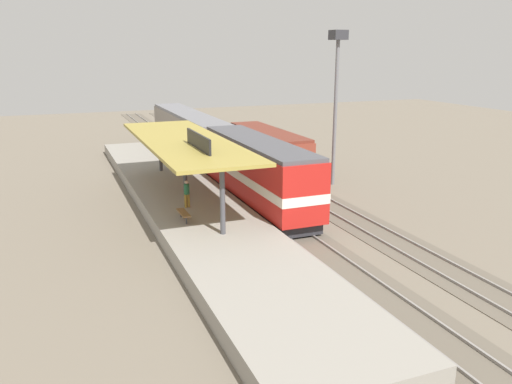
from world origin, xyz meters
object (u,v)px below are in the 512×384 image
at_px(platform_bench, 183,213).
at_px(light_mast, 337,76).
at_px(person_waiting, 187,192).
at_px(passenger_carriage_single, 189,134).
at_px(freight_car, 268,150).
at_px(locomotive, 258,172).

distance_m(platform_bench, light_mast, 17.08).
bearing_deg(person_waiting, passenger_carriage_single, 74.95).
distance_m(freight_car, person_waiting, 14.21).
bearing_deg(passenger_carriage_single, freight_car, -62.69).
height_order(passenger_carriage_single, person_waiting, passenger_carriage_single).
distance_m(freight_car, light_mast, 9.09).
distance_m(platform_bench, locomotive, 7.11).
xyz_separation_m(freight_car, person_waiting, (-9.77, -10.32, -0.12)).
bearing_deg(platform_bench, light_mast, 27.47).
bearing_deg(person_waiting, locomotive, 13.36).
height_order(platform_bench, light_mast, light_mast).
relative_size(platform_bench, locomotive, 0.12).
bearing_deg(locomotive, passenger_carriage_single, 90.00).
xyz_separation_m(locomotive, freight_car, (4.60, 9.09, -0.44)).
xyz_separation_m(passenger_carriage_single, light_mast, (7.80, -14.49, 6.08)).
bearing_deg(passenger_carriage_single, locomotive, -90.00).
bearing_deg(platform_bench, freight_car, 50.26).
bearing_deg(freight_car, light_mast, -60.15).
distance_m(passenger_carriage_single, light_mast, 17.54).
height_order(freight_car, person_waiting, freight_car).
height_order(passenger_carriage_single, light_mast, light_mast).
height_order(platform_bench, locomotive, locomotive).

